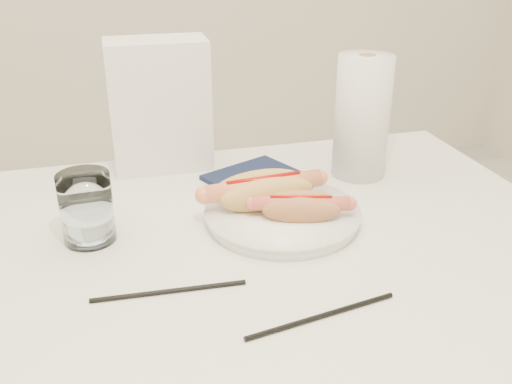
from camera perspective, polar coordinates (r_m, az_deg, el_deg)
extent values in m
cube|color=white|center=(0.88, -4.91, -6.82)|extent=(1.20, 0.80, 0.04)
cylinder|color=silver|center=(1.52, 13.76, -9.22)|extent=(0.04, 0.04, 0.71)
cylinder|color=white|center=(0.94, 2.62, -2.46)|extent=(0.28, 0.28, 0.02)
ellipsoid|color=tan|center=(0.93, 1.14, -0.24)|extent=(0.16, 0.05, 0.06)
ellipsoid|color=tan|center=(0.96, 0.35, 0.64)|extent=(0.16, 0.05, 0.06)
ellipsoid|color=tan|center=(0.95, 0.73, -0.48)|extent=(0.15, 0.07, 0.03)
cylinder|color=#F08354|center=(0.94, 0.74, 0.59)|extent=(0.20, 0.05, 0.03)
cylinder|color=#990A05|center=(0.94, 0.75, 1.29)|extent=(0.13, 0.02, 0.01)
ellipsoid|color=#BC7649|center=(0.90, 4.50, -1.84)|extent=(0.13, 0.06, 0.04)
ellipsoid|color=#BC7649|center=(0.92, 4.39, -1.04)|extent=(0.13, 0.06, 0.04)
ellipsoid|color=#BC7649|center=(0.91, 4.43, -1.97)|extent=(0.12, 0.07, 0.02)
cylinder|color=#E66251|center=(0.91, 4.46, -1.14)|extent=(0.15, 0.06, 0.02)
cylinder|color=#990A05|center=(0.90, 4.48, -0.58)|extent=(0.10, 0.03, 0.01)
cylinder|color=white|center=(0.91, -16.40, -1.52)|extent=(0.08, 0.08, 0.11)
cylinder|color=black|center=(0.78, -8.57, -9.67)|extent=(0.21, 0.02, 0.01)
cylinder|color=black|center=(0.74, 6.54, -12.06)|extent=(0.21, 0.04, 0.01)
cube|color=white|center=(1.14, -9.50, 8.46)|extent=(0.19, 0.11, 0.25)
cube|color=#111A38|center=(1.09, 0.41, 1.21)|extent=(0.22, 0.22, 0.01)
cylinder|color=silver|center=(1.10, 10.44, 7.30)|extent=(0.13, 0.13, 0.23)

